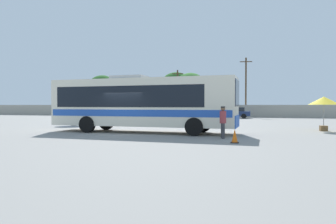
{
  "coord_description": "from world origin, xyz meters",
  "views": [
    {
      "loc": [
        7.77,
        -17.58,
        1.74
      ],
      "look_at": [
        1.93,
        2.84,
        1.27
      ],
      "focal_mm": 32.77,
      "sensor_mm": 36.0,
      "label": 1
    }
  ],
  "objects_px": {
    "attendant_by_bus_door": "(223,120)",
    "utility_pole_far": "(246,86)",
    "utility_pole_near": "(178,92)",
    "vendor_umbrella_near_gate_yellow": "(324,102)",
    "roadside_tree_left": "(103,88)",
    "parked_car_second_black": "(145,112)",
    "parked_car_third_maroon": "(183,112)",
    "parked_car_rightmost_dark_blue": "(234,112)",
    "vendor_umbrella_secondary_blue": "(75,103)",
    "traffic_cone_on_apron": "(235,136)",
    "roadside_tree_midleft": "(176,86)",
    "roadside_tree_midright": "(190,86)",
    "parked_car_leftmost_black": "(106,112)",
    "coach_bus_cream_blue": "(140,102)"
  },
  "relations": [
    {
      "from": "attendant_by_bus_door",
      "to": "utility_pole_far",
      "type": "bearing_deg",
      "value": 89.58
    },
    {
      "from": "utility_pole_near",
      "to": "attendant_by_bus_door",
      "type": "bearing_deg",
      "value": -71.92
    },
    {
      "from": "utility_pole_near",
      "to": "vendor_umbrella_near_gate_yellow",
      "type": "bearing_deg",
      "value": -57.46
    },
    {
      "from": "utility_pole_near",
      "to": "roadside_tree_left",
      "type": "height_order",
      "value": "utility_pole_near"
    },
    {
      "from": "parked_car_second_black",
      "to": "roadside_tree_left",
      "type": "bearing_deg",
      "value": 146.5
    },
    {
      "from": "parked_car_third_maroon",
      "to": "utility_pole_near",
      "type": "xyz_separation_m",
      "value": [
        -2.65,
        7.3,
        3.12
      ]
    },
    {
      "from": "parked_car_third_maroon",
      "to": "utility_pole_far",
      "type": "bearing_deg",
      "value": 32.95
    },
    {
      "from": "parked_car_rightmost_dark_blue",
      "to": "roadside_tree_left",
      "type": "relative_size",
      "value": 0.6
    },
    {
      "from": "attendant_by_bus_door",
      "to": "utility_pole_far",
      "type": "height_order",
      "value": "utility_pole_far"
    },
    {
      "from": "vendor_umbrella_secondary_blue",
      "to": "traffic_cone_on_apron",
      "type": "distance_m",
      "value": 16.64
    },
    {
      "from": "utility_pole_far",
      "to": "roadside_tree_midleft",
      "type": "bearing_deg",
      "value": 156.97
    },
    {
      "from": "roadside_tree_midleft",
      "to": "roadside_tree_midright",
      "type": "relative_size",
      "value": 1.06
    },
    {
      "from": "vendor_umbrella_secondary_blue",
      "to": "parked_car_third_maroon",
      "type": "xyz_separation_m",
      "value": [
        5.24,
        18.56,
        -1.11
      ]
    },
    {
      "from": "traffic_cone_on_apron",
      "to": "parked_car_rightmost_dark_blue",
      "type": "bearing_deg",
      "value": 93.72
    },
    {
      "from": "vendor_umbrella_near_gate_yellow",
      "to": "roadside_tree_midleft",
      "type": "distance_m",
      "value": 34.64
    },
    {
      "from": "parked_car_second_black",
      "to": "traffic_cone_on_apron",
      "type": "height_order",
      "value": "parked_car_second_black"
    },
    {
      "from": "vendor_umbrella_near_gate_yellow",
      "to": "utility_pole_far",
      "type": "height_order",
      "value": "utility_pole_far"
    },
    {
      "from": "parked_car_third_maroon",
      "to": "roadside_tree_midleft",
      "type": "distance_m",
      "value": 11.97
    },
    {
      "from": "roadside_tree_midleft",
      "to": "roadside_tree_midright",
      "type": "bearing_deg",
      "value": -34.4
    },
    {
      "from": "vendor_umbrella_near_gate_yellow",
      "to": "traffic_cone_on_apron",
      "type": "height_order",
      "value": "vendor_umbrella_near_gate_yellow"
    },
    {
      "from": "vendor_umbrella_near_gate_yellow",
      "to": "roadside_tree_left",
      "type": "xyz_separation_m",
      "value": [
        -30.85,
        27.0,
        2.87
      ]
    },
    {
      "from": "parked_car_rightmost_dark_blue",
      "to": "parked_car_leftmost_black",
      "type": "bearing_deg",
      "value": 178.57
    },
    {
      "from": "coach_bus_cream_blue",
      "to": "vendor_umbrella_near_gate_yellow",
      "type": "relative_size",
      "value": 5.16
    },
    {
      "from": "vendor_umbrella_secondary_blue",
      "to": "parked_car_leftmost_black",
      "type": "height_order",
      "value": "vendor_umbrella_secondary_blue"
    },
    {
      "from": "vendor_umbrella_secondary_blue",
      "to": "roadside_tree_midleft",
      "type": "bearing_deg",
      "value": 87.0
    },
    {
      "from": "parked_car_leftmost_black",
      "to": "roadside_tree_left",
      "type": "distance_m",
      "value": 9.56
    },
    {
      "from": "parked_car_third_maroon",
      "to": "coach_bus_cream_blue",
      "type": "bearing_deg",
      "value": -83.56
    },
    {
      "from": "roadside_tree_left",
      "to": "traffic_cone_on_apron",
      "type": "bearing_deg",
      "value": -54.16
    },
    {
      "from": "utility_pole_near",
      "to": "parked_car_rightmost_dark_blue",
      "type": "bearing_deg",
      "value": -36.53
    },
    {
      "from": "vendor_umbrella_near_gate_yellow",
      "to": "roadside_tree_left",
      "type": "height_order",
      "value": "roadside_tree_left"
    },
    {
      "from": "parked_car_leftmost_black",
      "to": "utility_pole_near",
      "type": "height_order",
      "value": "utility_pole_near"
    },
    {
      "from": "vendor_umbrella_secondary_blue",
      "to": "utility_pole_far",
      "type": "xyz_separation_m",
      "value": [
        13.56,
        23.96,
        2.66
      ]
    },
    {
      "from": "vendor_umbrella_secondary_blue",
      "to": "parked_car_leftmost_black",
      "type": "xyz_separation_m",
      "value": [
        -6.99,
        19.18,
        -1.16
      ]
    },
    {
      "from": "coach_bus_cream_blue",
      "to": "utility_pole_near",
      "type": "height_order",
      "value": "utility_pole_near"
    },
    {
      "from": "vendor_umbrella_secondary_blue",
      "to": "roadside_tree_left",
      "type": "xyz_separation_m",
      "value": [
        -11.48,
        26.57,
        2.92
      ]
    },
    {
      "from": "attendant_by_bus_door",
      "to": "roadside_tree_midright",
      "type": "relative_size",
      "value": 0.24
    },
    {
      "from": "roadside_tree_midleft",
      "to": "roadside_tree_midright",
      "type": "distance_m",
      "value": 3.63
    },
    {
      "from": "coach_bus_cream_blue",
      "to": "vendor_umbrella_near_gate_yellow",
      "type": "distance_m",
      "value": 12.29
    },
    {
      "from": "parked_car_second_black",
      "to": "roadside_tree_midright",
      "type": "distance_m",
      "value": 10.12
    },
    {
      "from": "parked_car_rightmost_dark_blue",
      "to": "roadside_tree_midleft",
      "type": "bearing_deg",
      "value": 135.98
    },
    {
      "from": "parked_car_rightmost_dark_blue",
      "to": "roadside_tree_midleft",
      "type": "relative_size",
      "value": 0.56
    },
    {
      "from": "parked_car_second_black",
      "to": "parked_car_rightmost_dark_blue",
      "type": "bearing_deg",
      "value": -3.43
    },
    {
      "from": "vendor_umbrella_secondary_blue",
      "to": "parked_car_rightmost_dark_blue",
      "type": "distance_m",
      "value": 22.39
    },
    {
      "from": "roadside_tree_left",
      "to": "roadside_tree_midleft",
      "type": "height_order",
      "value": "roadside_tree_midleft"
    },
    {
      "from": "parked_car_third_maroon",
      "to": "parked_car_rightmost_dark_blue",
      "type": "distance_m",
      "value": 7.03
    },
    {
      "from": "parked_car_second_black",
      "to": "utility_pole_near",
      "type": "height_order",
      "value": "utility_pole_near"
    },
    {
      "from": "roadside_tree_left",
      "to": "utility_pole_near",
      "type": "bearing_deg",
      "value": -2.86
    },
    {
      "from": "vendor_umbrella_secondary_blue",
      "to": "roadside_tree_left",
      "type": "relative_size",
      "value": 0.33
    },
    {
      "from": "parked_car_third_maroon",
      "to": "traffic_cone_on_apron",
      "type": "distance_m",
      "value": 28.72
    },
    {
      "from": "vendor_umbrella_near_gate_yellow",
      "to": "utility_pole_near",
      "type": "height_order",
      "value": "utility_pole_near"
    }
  ]
}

